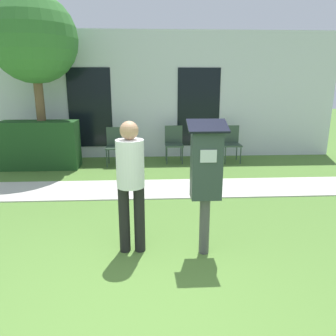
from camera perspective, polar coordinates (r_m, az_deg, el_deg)
ground_plane at (r=3.22m, az=-5.26°, el=-23.78°), size 40.00×40.00×0.00m
sidewalk at (r=6.23m, az=-4.19°, el=-3.65°), size 12.00×1.10×0.02m
building_facade at (r=8.72m, az=-4.09°, el=12.42°), size 10.00×0.26×3.20m
parking_meter at (r=3.71m, az=6.66°, el=-0.58°), size 0.44×0.31×1.59m
person_standing at (r=3.78m, az=-6.54°, el=-1.67°), size 0.32×0.32×1.58m
outdoor_chair_left at (r=8.01m, az=-9.13°, el=4.31°), size 0.44×0.44×0.90m
outdoor_chair_middle at (r=8.18m, az=1.03°, el=4.74°), size 0.44×0.44×0.90m
outdoor_chair_right at (r=8.36m, az=10.88°, el=4.69°), size 0.44×0.44×0.90m
hedge_row at (r=8.13m, az=-21.33°, el=3.77°), size 1.73×0.60×1.10m
tree at (r=8.12m, az=-22.39°, el=19.97°), size 1.90×1.90×3.82m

